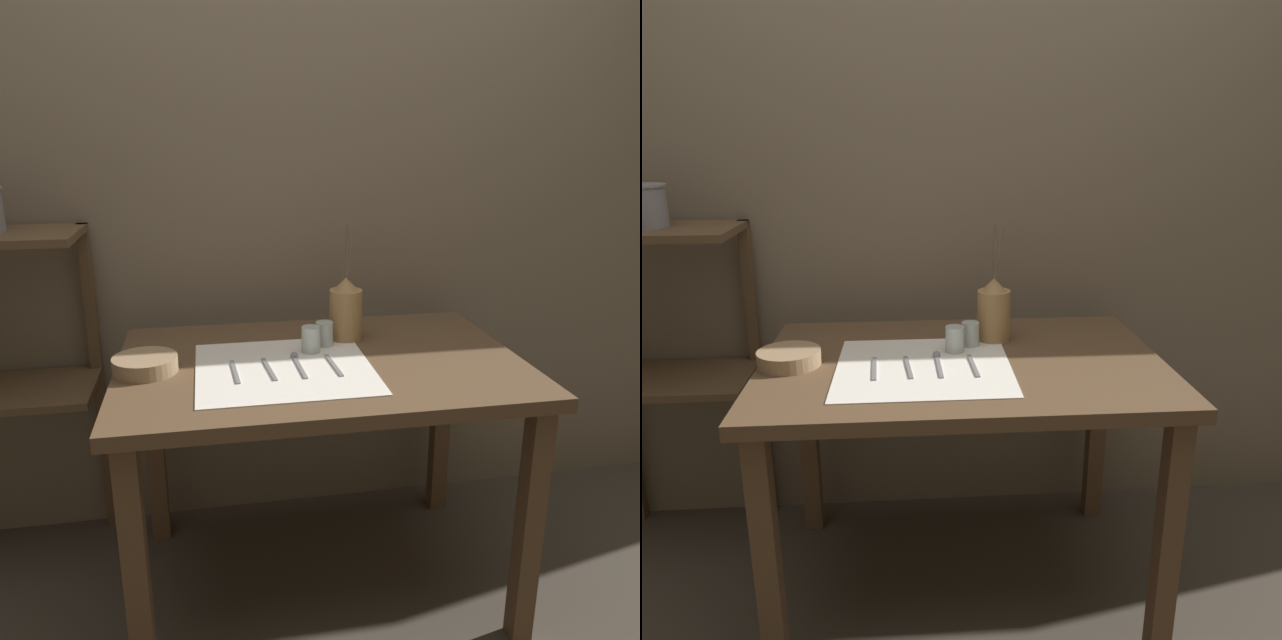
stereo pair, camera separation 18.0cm
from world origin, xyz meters
The scene contains 13 objects.
ground_plane centered at (0.00, 0.00, 0.00)m, with size 12.00×12.00×0.00m, color #473F35.
stone_wall_back centered at (0.00, 0.51, 1.20)m, with size 7.00×0.06×2.40m.
wooden_table centered at (0.00, 0.00, 0.67)m, with size 1.18×0.80×0.78m.
wooden_shelf_unit centered at (-0.96, 0.33, 0.79)m, with size 0.53×0.34×1.13m.
linen_cloth centered at (-0.11, -0.06, 0.78)m, with size 0.49×0.48×0.00m.
pitcher_with_flowers centered at (0.11, 0.17, 0.87)m, with size 0.10×0.10×0.37m.
wooden_bowl centered at (-0.50, -0.01, 0.80)m, with size 0.18×0.18×0.04m.
glass_tumbler_near centered at (-0.02, 0.06, 0.82)m, with size 0.06×0.06×0.08m.
glass_tumbler_far centered at (0.03, 0.11, 0.82)m, with size 0.05×0.05×0.07m.
fork_inner centered at (-0.25, -0.07, 0.78)m, with size 0.02×0.17×0.00m.
knife_center centered at (-0.16, -0.07, 0.78)m, with size 0.03×0.17×0.00m.
spoon_inner centered at (-0.07, -0.01, 0.78)m, with size 0.03×0.19×0.02m.
fork_outer centered at (0.03, -0.07, 0.78)m, with size 0.02×0.17×0.00m.
Camera 1 is at (-0.31, -1.70, 1.42)m, focal length 35.00 mm.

